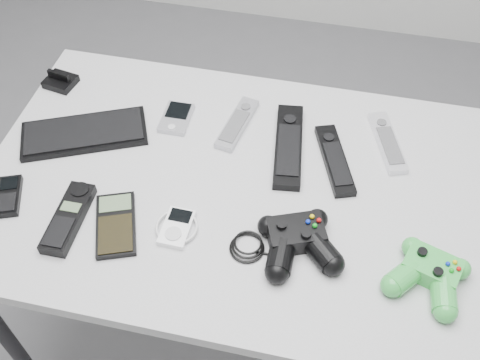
% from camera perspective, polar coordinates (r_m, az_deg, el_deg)
% --- Properties ---
extents(floor, '(3.50, 3.50, 0.00)m').
position_cam_1_polar(floor, '(1.88, 0.58, -15.29)').
color(floor, slate).
rests_on(floor, ground).
extents(desk, '(1.13, 0.73, 0.76)m').
position_cam_1_polar(desk, '(1.28, -0.23, -2.30)').
color(desk, '#A4A4A7').
rests_on(desk, floor).
extents(pda_keyboard, '(0.31, 0.23, 0.02)m').
position_cam_1_polar(pda_keyboard, '(1.37, -15.54, 4.63)').
color(pda_keyboard, black).
rests_on(pda_keyboard, desk).
extents(dock_bracket, '(0.08, 0.08, 0.04)m').
position_cam_1_polar(dock_bracket, '(1.52, -17.85, 9.79)').
color(dock_bracket, black).
rests_on(dock_bracket, desk).
extents(pda, '(0.07, 0.10, 0.02)m').
position_cam_1_polar(pda, '(1.37, -6.50, 6.32)').
color(pda, '#A6A6AD').
rests_on(pda, desk).
extents(remote_silver_a, '(0.07, 0.18, 0.02)m').
position_cam_1_polar(remote_silver_a, '(1.35, -0.28, 5.79)').
color(remote_silver_a, '#A6A6AD').
rests_on(remote_silver_a, desk).
extents(remote_black_a, '(0.11, 0.21, 0.02)m').
position_cam_1_polar(remote_black_a, '(1.28, 9.60, 2.08)').
color(remote_black_a, black).
rests_on(remote_black_a, desk).
extents(remote_black_b, '(0.09, 0.26, 0.02)m').
position_cam_1_polar(remote_black_b, '(1.30, 4.95, 3.55)').
color(remote_black_b, black).
rests_on(remote_black_b, desk).
extents(remote_silver_b, '(0.10, 0.19, 0.02)m').
position_cam_1_polar(remote_silver_b, '(1.35, 14.76, 3.77)').
color(remote_silver_b, silver).
rests_on(remote_silver_b, desk).
extents(mobile_phone, '(0.08, 0.12, 0.02)m').
position_cam_1_polar(mobile_phone, '(1.30, -22.45, -1.50)').
color(mobile_phone, black).
rests_on(mobile_phone, desk).
extents(cordless_handset, '(0.06, 0.18, 0.03)m').
position_cam_1_polar(cordless_handset, '(1.21, -17.04, -3.69)').
color(cordless_handset, black).
rests_on(cordless_handset, desk).
extents(calculator, '(0.13, 0.17, 0.02)m').
position_cam_1_polar(calculator, '(1.18, -12.50, -4.43)').
color(calculator, black).
rests_on(calculator, desk).
extents(mp3_player, '(0.09, 0.10, 0.02)m').
position_cam_1_polar(mp3_player, '(1.16, -6.45, -4.78)').
color(mp3_player, white).
rests_on(mp3_player, desk).
extents(controller_black, '(0.31, 0.25, 0.05)m').
position_cam_1_polar(controller_black, '(1.12, 5.90, -6.04)').
color(controller_black, black).
rests_on(controller_black, desk).
extents(controller_green, '(0.19, 0.19, 0.05)m').
position_cam_1_polar(controller_green, '(1.13, 18.68, -8.93)').
color(controller_green, green).
rests_on(controller_green, desk).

